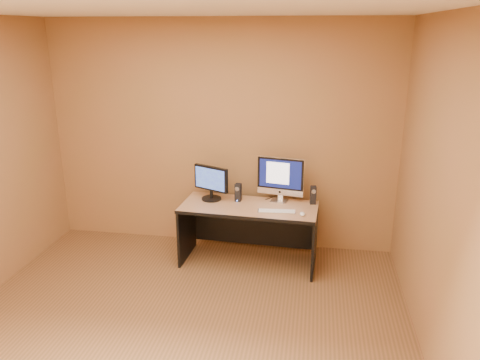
# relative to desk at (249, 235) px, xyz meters

# --- Properties ---
(floor) EXTENTS (4.00, 4.00, 0.00)m
(floor) POSITION_rel_desk_xyz_m (-0.41, -1.49, -0.33)
(floor) COLOR brown
(floor) RESTS_ON ground
(walls) EXTENTS (4.00, 4.00, 2.60)m
(walls) POSITION_rel_desk_xyz_m (-0.41, -1.49, 0.97)
(walls) COLOR #915E3A
(walls) RESTS_ON ground
(ceiling) EXTENTS (4.00, 4.00, 0.00)m
(ceiling) POSITION_rel_desk_xyz_m (-0.41, -1.49, 2.27)
(ceiling) COLOR white
(ceiling) RESTS_ON walls
(desk) EXTENTS (1.48, 0.71, 0.67)m
(desk) POSITION_rel_desk_xyz_m (0.00, 0.00, 0.00)
(desk) COLOR #AB7A55
(desk) RESTS_ON ground
(imac) EXTENTS (0.54, 0.27, 0.50)m
(imac) POSITION_rel_desk_xyz_m (0.31, 0.20, 0.58)
(imac) COLOR silver
(imac) RESTS_ON desk
(second_monitor) EXTENTS (0.49, 0.38, 0.38)m
(second_monitor) POSITION_rel_desk_xyz_m (-0.44, 0.13, 0.52)
(second_monitor) COLOR black
(second_monitor) RESTS_ON desk
(speaker_left) EXTENTS (0.07, 0.08, 0.20)m
(speaker_left) POSITION_rel_desk_xyz_m (-0.14, 0.13, 0.43)
(speaker_left) COLOR black
(speaker_left) RESTS_ON desk
(speaker_right) EXTENTS (0.07, 0.07, 0.20)m
(speaker_right) POSITION_rel_desk_xyz_m (0.67, 0.18, 0.43)
(speaker_right) COLOR black
(speaker_right) RESTS_ON desk
(keyboard) EXTENTS (0.40, 0.13, 0.02)m
(keyboard) POSITION_rel_desk_xyz_m (0.31, -0.13, 0.34)
(keyboard) COLOR silver
(keyboard) RESTS_ON desk
(mouse) EXTENTS (0.06, 0.10, 0.03)m
(mouse) POSITION_rel_desk_xyz_m (0.57, -0.18, 0.35)
(mouse) COLOR white
(mouse) RESTS_ON desk
(cable_a) EXTENTS (0.05, 0.20, 0.01)m
(cable_a) POSITION_rel_desk_xyz_m (0.30, 0.27, 0.34)
(cable_a) COLOR black
(cable_a) RESTS_ON desk
(cable_b) EXTENTS (0.10, 0.14, 0.01)m
(cable_b) POSITION_rel_desk_xyz_m (0.20, 0.28, 0.34)
(cable_b) COLOR black
(cable_b) RESTS_ON desk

